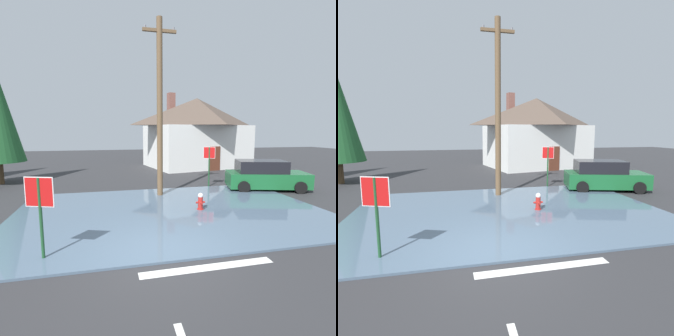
{
  "view_description": "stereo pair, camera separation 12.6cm",
  "coord_description": "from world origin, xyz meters",
  "views": [
    {
      "loc": [
        -1.35,
        -6.57,
        3.26
      ],
      "look_at": [
        1.33,
        5.01,
        1.58
      ],
      "focal_mm": 28.15,
      "sensor_mm": 36.0,
      "label": 1
    },
    {
      "loc": [
        -1.23,
        -6.6,
        3.26
      ],
      "look_at": [
        1.33,
        5.01,
        1.58
      ],
      "focal_mm": 28.15,
      "sensor_mm": 36.0,
      "label": 2
    }
  ],
  "objects": [
    {
      "name": "flood_puddle",
      "position": [
        1.12,
        3.45,
        0.03
      ],
      "size": [
        12.27,
        8.13,
        0.07
      ],
      "primitive_type": "cube",
      "color": "#4C6075",
      "rests_on": "ground"
    },
    {
      "name": "ground_plane",
      "position": [
        0.0,
        0.0,
        -0.05
      ],
      "size": [
        80.0,
        80.0,
        0.1
      ],
      "primitive_type": "cube",
      "color": "#2D2D30"
    },
    {
      "name": "house",
      "position": [
        6.68,
        16.56,
        3.21
      ],
      "size": [
        10.04,
        8.14,
        6.67
      ],
      "color": "silver",
      "rests_on": "ground"
    },
    {
      "name": "utility_pole",
      "position": [
        1.18,
        6.13,
        4.41
      ],
      "size": [
        1.6,
        0.28,
        8.46
      ],
      "color": "brown",
      "rests_on": "ground"
    },
    {
      "name": "stop_sign_far",
      "position": [
        4.41,
        7.7,
        1.66
      ],
      "size": [
        0.63,
        0.28,
        2.35
      ],
      "color": "#1E4C28",
      "rests_on": "ground"
    },
    {
      "name": "fire_hydrant",
      "position": [
        2.3,
        3.32,
        0.37
      ],
      "size": [
        0.38,
        0.32,
        0.75
      ],
      "color": "#AD231E",
      "rests_on": "ground"
    },
    {
      "name": "parked_car",
      "position": [
        7.19,
        6.32,
        0.78
      ],
      "size": [
        4.65,
        2.96,
        1.64
      ],
      "color": "#195B2D",
      "rests_on": "ground"
    },
    {
      "name": "stop_sign_near",
      "position": [
        -3.01,
        0.27,
        1.53
      ],
      "size": [
        0.72,
        0.27,
        2.15
      ],
      "color": "#1E4C28",
      "rests_on": "ground"
    },
    {
      "name": "lane_stop_bar",
      "position": [
        0.93,
        -1.02,
        0.0
      ],
      "size": [
        3.36,
        0.33,
        0.01
      ],
      "primitive_type": "cube",
      "rotation": [
        0.0,
        0.0,
        0.01
      ],
      "color": "silver",
      "rests_on": "ground"
    }
  ]
}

